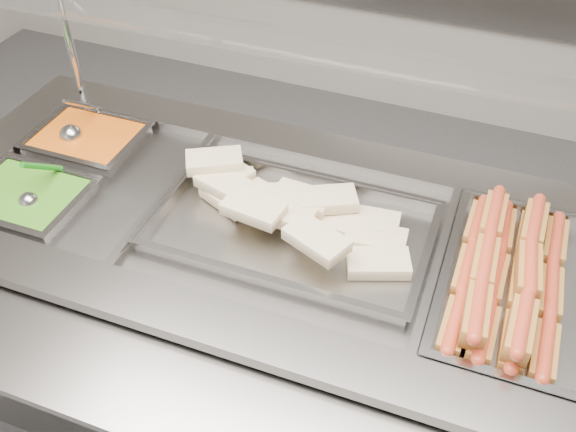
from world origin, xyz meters
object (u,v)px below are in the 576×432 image
at_px(ladle, 72,134).
at_px(serving_spoon, 32,195).
at_px(pan_wraps, 292,231).
at_px(sneeze_guard, 301,49).
at_px(steam_counter, 273,329).
at_px(pan_hotdogs, 518,294).

bearing_deg(ladle, serving_spoon, -74.94).
relative_size(pan_wraps, serving_spoon, 3.92).
xyz_separation_m(sneeze_guard, serving_spoon, (-0.63, -0.40, -0.37)).
relative_size(sneeze_guard, pan_wraps, 2.41).
xyz_separation_m(steam_counter, sneeze_guard, (-0.00, 0.23, 0.85)).
xyz_separation_m(pan_hotdogs, pan_wraps, (-0.59, -0.01, 0.02)).
height_order(steam_counter, ladle, ladle).
distance_m(ladle, serving_spoon, 0.30).
xyz_separation_m(pan_wraps, ladle, (-0.78, 0.12, 0.04)).
height_order(pan_wraps, ladle, ladle).
bearing_deg(pan_wraps, ladle, 171.10).
distance_m(sneeze_guard, pan_hotdogs, 0.81).
xyz_separation_m(steam_counter, pan_wraps, (0.06, 0.00, 0.44)).
bearing_deg(ladle, pan_hotdogs, -4.65).
relative_size(pan_hotdogs, ladle, 2.92).
distance_m(steam_counter, serving_spoon, 0.82).
relative_size(steam_counter, pan_hotdogs, 3.41).
height_order(steam_counter, pan_wraps, pan_wraps).
distance_m(steam_counter, sneeze_guard, 0.88).
bearing_deg(steam_counter, ladle, 170.25).
xyz_separation_m(steam_counter, pan_hotdogs, (0.65, 0.01, 0.43)).
distance_m(steam_counter, pan_wraps, 0.45).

